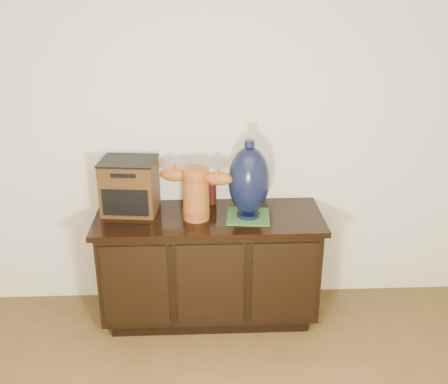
{
  "coord_description": "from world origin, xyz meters",
  "views": [
    {
      "loc": [
        -0.04,
        -0.82,
        2.18
      ],
      "look_at": [
        0.09,
        2.18,
        0.94
      ],
      "focal_mm": 42.0,
      "sensor_mm": 36.0,
      "label": 1
    }
  ],
  "objects_px": {
    "sideboard": "(210,266)",
    "lamp_base": "(249,181)",
    "terracotta_vessel": "(196,191)",
    "spray_can": "(212,192)",
    "tv_radio": "(130,186)"
  },
  "relations": [
    {
      "from": "sideboard",
      "to": "lamp_base",
      "type": "relative_size",
      "value": 2.92
    },
    {
      "from": "tv_radio",
      "to": "spray_can",
      "type": "relative_size",
      "value": 2.27
    },
    {
      "from": "lamp_base",
      "to": "tv_radio",
      "type": "bearing_deg",
      "value": 170.24
    },
    {
      "from": "sideboard",
      "to": "lamp_base",
      "type": "height_order",
      "value": "lamp_base"
    },
    {
      "from": "lamp_base",
      "to": "spray_can",
      "type": "distance_m",
      "value": 0.36
    },
    {
      "from": "terracotta_vessel",
      "to": "lamp_base",
      "type": "relative_size",
      "value": 0.94
    },
    {
      "from": "spray_can",
      "to": "terracotta_vessel",
      "type": "bearing_deg",
      "value": -114.64
    },
    {
      "from": "terracotta_vessel",
      "to": "lamp_base",
      "type": "bearing_deg",
      "value": 15.17
    },
    {
      "from": "sideboard",
      "to": "terracotta_vessel",
      "type": "distance_m",
      "value": 0.56
    },
    {
      "from": "lamp_base",
      "to": "terracotta_vessel",
      "type": "bearing_deg",
      "value": -179.94
    },
    {
      "from": "sideboard",
      "to": "spray_can",
      "type": "relative_size",
      "value": 8.78
    },
    {
      "from": "terracotta_vessel",
      "to": "spray_can",
      "type": "xyz_separation_m",
      "value": [
        0.1,
        0.23,
        -0.11
      ]
    },
    {
      "from": "sideboard",
      "to": "spray_can",
      "type": "xyz_separation_m",
      "value": [
        0.03,
        0.2,
        0.45
      ]
    },
    {
      "from": "lamp_base",
      "to": "spray_can",
      "type": "height_order",
      "value": "lamp_base"
    },
    {
      "from": "tv_radio",
      "to": "lamp_base",
      "type": "height_order",
      "value": "lamp_base"
    }
  ]
}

